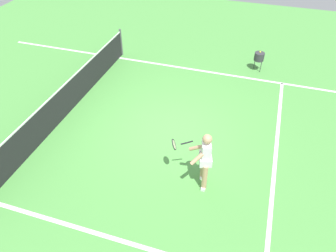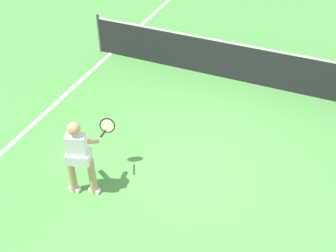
{
  "view_description": "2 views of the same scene",
  "coord_description": "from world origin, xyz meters",
  "views": [
    {
      "loc": [
        -6.92,
        -2.13,
        6.18
      ],
      "look_at": [
        -1.07,
        -0.27,
        1.1
      ],
      "focal_mm": 34.74,
      "sensor_mm": 36.0,
      "label": 1
    },
    {
      "loc": [
        1.7,
        -5.41,
        5.52
      ],
      "look_at": [
        -0.54,
        -0.1,
        0.92
      ],
      "focal_mm": 44.08,
      "sensor_mm": 36.0,
      "label": 2
    }
  ],
  "objects": [
    {
      "name": "tennis_player",
      "position": [
        -1.63,
        -1.32,
        0.85
      ],
      "size": [
        0.65,
        1.08,
        1.55
      ],
      "color": "tan",
      "rests_on": "ground"
    },
    {
      "name": "court_net",
      "position": [
        0.0,
        3.31,
        0.5
      ],
      "size": [
        8.07,
        0.08,
        1.08
      ],
      "color": "#4C4C51",
      "rests_on": "ground"
    },
    {
      "name": "ground_plane",
      "position": [
        0.0,
        0.0,
        0.0
      ],
      "size": [
        23.66,
        23.66,
        0.0
      ],
      "primitive_type": "plane",
      "color": "#4C9342"
    },
    {
      "name": "sideline_left_marking",
      "position": [
        -3.69,
        0.0,
        0.0
      ],
      "size": [
        0.1,
        16.2,
        0.01
      ],
      "primitive_type": "cube",
      "color": "white",
      "rests_on": "ground"
    }
  ]
}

